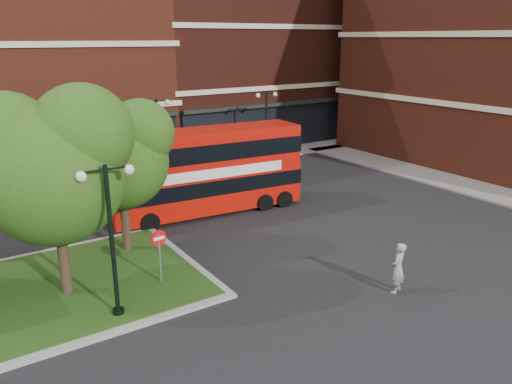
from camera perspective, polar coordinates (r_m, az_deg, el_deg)
ground at (r=18.84m, az=1.05°, el=-9.58°), size 120.00×120.00×0.00m
pavement_far at (r=32.91m, az=-15.40°, el=1.76°), size 44.00×3.00×0.12m
pavement_side at (r=31.62m, az=24.32°, el=0.20°), size 3.00×28.00×0.12m
terrace_far_right at (r=44.57m, az=-1.57°, el=16.61°), size 18.00×12.00×16.00m
traffic_island at (r=18.91m, az=-25.51°, el=-11.08°), size 12.60×7.60×0.15m
tree_island_west at (r=17.09m, az=-22.70°, el=3.36°), size 5.40×4.71×7.21m
tree_island_east at (r=20.28m, az=-15.59°, el=4.48°), size 4.46×3.90×6.29m
lamp_island at (r=15.68m, az=-16.21°, el=-4.70°), size 1.72×0.36×5.00m
lamp_far_left at (r=31.13m, az=-11.12°, el=6.43°), size 1.72×0.36×5.00m
lamp_far_right at (r=34.89m, az=1.19°, el=7.90°), size 1.72×0.36×5.00m
bus at (r=24.80m, az=-5.71°, el=3.01°), size 9.89×3.06×3.71m
woman at (r=18.04m, az=15.91°, el=-8.35°), size 0.78×0.65×1.83m
car_silver at (r=32.44m, az=-14.06°, el=2.84°), size 4.35×2.18×1.42m
car_white at (r=33.54m, az=-9.33°, el=3.55°), size 4.21×1.67×1.36m
no_entry_sign at (r=17.92m, az=-11.02°, el=-6.11°), size 0.58×0.11×2.10m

